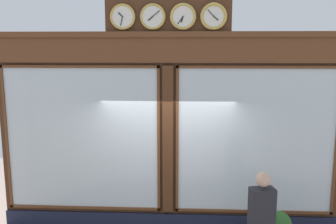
% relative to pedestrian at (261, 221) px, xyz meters
% --- Properties ---
extents(shop_facade, '(6.59, 0.42, 4.34)m').
position_rel_pedestrian_xyz_m(shop_facade, '(1.47, -1.67, 0.98)').
color(shop_facade, '#4C2B16').
rests_on(shop_facade, ground_plane).
extents(pedestrian, '(0.40, 0.29, 1.69)m').
position_rel_pedestrian_xyz_m(pedestrian, '(0.00, 0.00, 0.00)').
color(pedestrian, black).
rests_on(pedestrian, ground_plane).
extents(planter_shrub, '(0.44, 0.44, 0.44)m').
position_rel_pedestrian_xyz_m(planter_shrub, '(-0.39, -0.52, -0.31)').
color(planter_shrub, '#285623').
rests_on(planter_shrub, planter_box).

